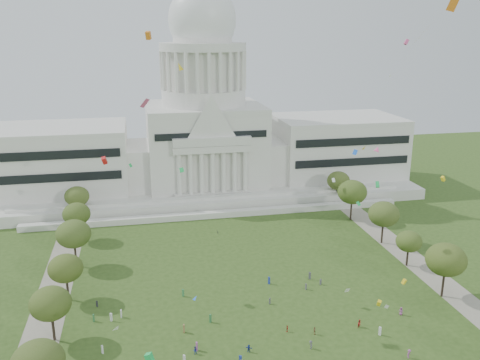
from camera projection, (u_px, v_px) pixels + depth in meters
capitol at (205, 136)px, 198.24m from camera, size 160.00×64.50×91.30m
path_left at (49, 310)px, 116.76m from camera, size 8.00×160.00×0.04m
path_right at (427, 271)px, 135.30m from camera, size 8.00×160.00×0.04m
row_tree_l_2 at (50, 304)px, 103.00m from camera, size 8.42×8.42×11.97m
row_tree_r_2 at (446, 260)px, 120.02m from camera, size 9.55×9.55×13.58m
row_tree_l_3 at (65, 268)px, 118.87m from camera, size 8.12×8.12×11.55m
row_tree_r_3 at (409, 242)px, 136.81m from camera, size 7.01×7.01×9.98m
row_tree_l_4 at (73, 234)px, 135.92m from camera, size 9.29×9.29×13.21m
row_tree_r_4 at (384, 214)px, 150.87m from camera, size 9.19×9.19×13.06m
row_tree_l_5 at (76, 214)px, 153.44m from camera, size 8.33×8.33×11.85m
row_tree_r_5 at (352, 192)px, 169.37m from camera, size 9.82×9.82×13.96m
row_tree_l_6 at (77, 196)px, 170.19m from camera, size 8.19×8.19×11.64m
row_tree_r_6 at (338, 181)px, 187.10m from camera, size 8.42×8.42×11.97m
person_0 at (401, 311)px, 114.42m from camera, size 1.11×1.03×1.91m
person_2 at (360, 323)px, 109.62m from camera, size 1.08×0.94×1.89m
person_3 at (311, 345)px, 102.23m from camera, size 0.64×1.21×1.86m
person_4 at (287, 329)px, 108.09m from camera, size 0.70×0.98×1.52m
person_5 at (249, 348)px, 101.26m from camera, size 1.61×1.24×1.63m
person_8 at (195, 350)px, 100.62m from camera, size 0.89×0.64×1.69m
person_9 at (409, 354)px, 99.34m from camera, size 1.37×1.21×1.90m
person_10 at (315, 331)px, 107.10m from camera, size 0.77×1.13×1.77m
distant_crowd at (206, 325)px, 109.07m from camera, size 59.96×35.15×1.95m
kite_swarm at (273, 205)px, 97.00m from camera, size 89.48×106.55×64.29m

